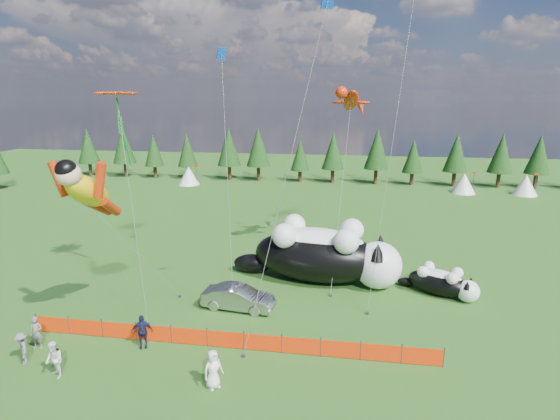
% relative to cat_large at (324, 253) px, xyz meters
% --- Properties ---
extents(ground, '(160.00, 160.00, 0.00)m').
position_rel_cat_large_xyz_m(ground, '(-4.58, -6.62, -2.12)').
color(ground, '#10380A').
rests_on(ground, ground).
extents(safety_fence, '(22.06, 0.06, 1.10)m').
position_rel_cat_large_xyz_m(safety_fence, '(-4.58, -9.62, -1.61)').
color(safety_fence, '#262626').
rests_on(safety_fence, ground).
extents(tree_line, '(90.00, 4.00, 8.00)m').
position_rel_cat_large_xyz_m(tree_line, '(-4.58, 38.38, 1.88)').
color(tree_line, black).
rests_on(tree_line, ground).
extents(festival_tents, '(50.00, 3.20, 2.80)m').
position_rel_cat_large_xyz_m(festival_tents, '(6.42, 33.38, -0.72)').
color(festival_tents, white).
rests_on(festival_tents, ground).
extents(cat_large, '(12.31, 5.54, 4.45)m').
position_rel_cat_large_xyz_m(cat_large, '(0.00, 0.00, 0.00)').
color(cat_large, black).
rests_on(cat_large, ground).
extents(cat_small, '(5.04, 3.58, 1.96)m').
position_rel_cat_large_xyz_m(cat_small, '(7.94, -1.13, -1.18)').
color(cat_small, black).
rests_on(cat_small, ground).
extents(car, '(4.67, 2.03, 1.50)m').
position_rel_cat_large_xyz_m(car, '(-5.01, -5.17, -1.37)').
color(car, '#A5A5A9').
rests_on(car, ground).
extents(spectator_a, '(0.71, 0.53, 1.78)m').
position_rel_cat_large_xyz_m(spectator_a, '(-14.39, -11.14, -1.23)').
color(spectator_a, slate).
rests_on(spectator_a, ground).
extents(spectator_b, '(1.04, 0.94, 1.84)m').
position_rel_cat_large_xyz_m(spectator_b, '(-11.82, -13.28, -1.20)').
color(spectator_b, white).
rests_on(spectator_b, ground).
extents(spectator_c, '(1.21, 0.91, 1.86)m').
position_rel_cat_large_xyz_m(spectator_c, '(-8.92, -10.22, -1.19)').
color(spectator_c, '#15183C').
rests_on(spectator_c, ground).
extents(spectator_d, '(1.17, 1.13, 1.66)m').
position_rel_cat_large_xyz_m(spectator_d, '(-14.15, -12.50, -1.28)').
color(spectator_d, slate).
rests_on(spectator_d, ground).
extents(spectator_e, '(1.06, 1.06, 1.86)m').
position_rel_cat_large_xyz_m(spectator_e, '(-4.23, -12.83, -1.19)').
color(spectator_e, white).
rests_on(spectator_e, ground).
extents(superhero_kite, '(5.31, 7.41, 11.05)m').
position_rel_cat_large_xyz_m(superhero_kite, '(-12.01, -8.89, 5.97)').
color(superhero_kite, yellow).
rests_on(superhero_kite, ground).
extents(gecko_kite, '(3.47, 10.93, 14.78)m').
position_rel_cat_large_xyz_m(gecko_kite, '(1.46, 5.27, 10.50)').
color(gecko_kite, red).
rests_on(gecko_kite, ground).
extents(flower_kite, '(5.07, 6.60, 14.27)m').
position_rel_cat_large_xyz_m(flower_kite, '(-13.07, -3.14, 10.83)').
color(flower_kite, red).
rests_on(flower_kite, ground).
extents(diamond_kite_a, '(2.08, 4.80, 16.64)m').
position_rel_cat_large_xyz_m(diamond_kite_a, '(-6.94, -0.53, 12.91)').
color(diamond_kite_a, blue).
rests_on(diamond_kite_a, ground).
extents(diamond_kite_c, '(4.34, 2.43, 17.97)m').
position_rel_cat_large_xyz_m(diamond_kite_c, '(0.12, -8.36, 14.17)').
color(diamond_kite_c, blue).
rests_on(diamond_kite_c, ground).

